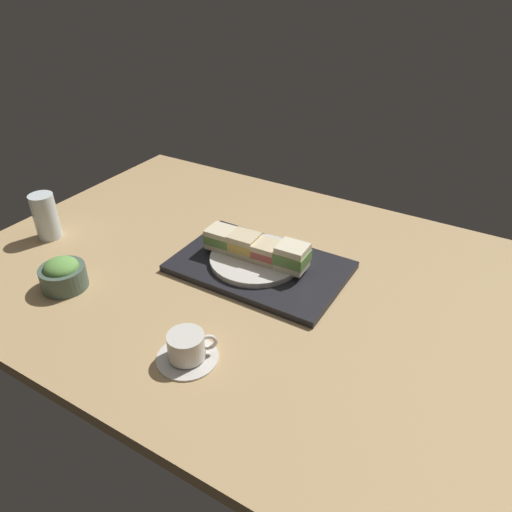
# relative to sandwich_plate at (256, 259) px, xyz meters

# --- Properties ---
(ground_plane) EXTENTS (1.40, 1.00, 0.03)m
(ground_plane) POSITION_rel_sandwich_plate_xyz_m (0.01, 0.03, -0.04)
(ground_plane) COLOR tan
(serving_tray) EXTENTS (0.41, 0.27, 0.02)m
(serving_tray) POSITION_rel_sandwich_plate_xyz_m (-0.01, 0.00, -0.02)
(serving_tray) COLOR black
(serving_tray) RESTS_ON ground_plane
(sandwich_plate) EXTENTS (0.23, 0.23, 0.01)m
(sandwich_plate) POSITION_rel_sandwich_plate_xyz_m (0.00, 0.00, 0.00)
(sandwich_plate) COLOR silver
(sandwich_plate) RESTS_ON serving_tray
(sandwich_nearmost) EXTENTS (0.08, 0.07, 0.06)m
(sandwich_nearmost) POSITION_rel_sandwich_plate_xyz_m (-0.10, -0.00, 0.04)
(sandwich_nearmost) COLOR #EFE5C1
(sandwich_nearmost) RESTS_ON sandwich_plate
(sandwich_inner_near) EXTENTS (0.07, 0.06, 0.05)m
(sandwich_inner_near) POSITION_rel_sandwich_plate_xyz_m (-0.03, -0.00, 0.03)
(sandwich_inner_near) COLOR beige
(sandwich_inner_near) RESTS_ON sandwich_plate
(sandwich_inner_far) EXTENTS (0.07, 0.06, 0.05)m
(sandwich_inner_far) POSITION_rel_sandwich_plate_xyz_m (0.03, 0.00, 0.03)
(sandwich_inner_far) COLOR beige
(sandwich_inner_far) RESTS_ON sandwich_plate
(sandwich_farmost) EXTENTS (0.07, 0.07, 0.05)m
(sandwich_farmost) POSITION_rel_sandwich_plate_xyz_m (0.10, 0.00, 0.03)
(sandwich_farmost) COLOR beige
(sandwich_farmost) RESTS_ON sandwich_plate
(salad_bowl) EXTENTS (0.11, 0.11, 0.08)m
(salad_bowl) POSITION_rel_sandwich_plate_xyz_m (0.34, 0.30, 0.01)
(salad_bowl) COLOR #4C6051
(salad_bowl) RESTS_ON ground_plane
(coffee_cup) EXTENTS (0.12, 0.12, 0.06)m
(coffee_cup) POSITION_rel_sandwich_plate_xyz_m (-0.05, 0.34, 0.00)
(coffee_cup) COLOR silver
(coffee_cup) RESTS_ON ground_plane
(drinking_glass) EXTENTS (0.06, 0.06, 0.13)m
(drinking_glass) POSITION_rel_sandwich_plate_xyz_m (0.56, 0.16, 0.04)
(drinking_glass) COLOR silver
(drinking_glass) RESTS_ON ground_plane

